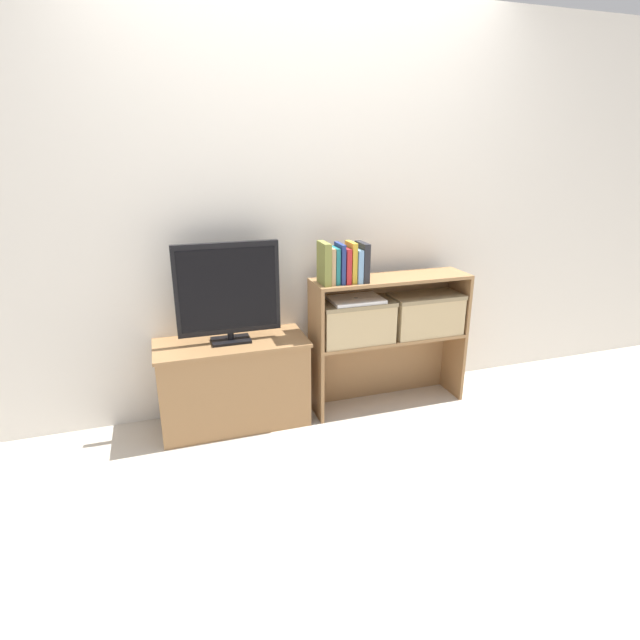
% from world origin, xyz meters
% --- Properties ---
extents(ground_plane, '(16.00, 16.00, 0.00)m').
position_xyz_m(ground_plane, '(0.00, 0.00, 0.00)').
color(ground_plane, '#BCB2A3').
extents(wall_back, '(10.00, 0.05, 2.40)m').
position_xyz_m(wall_back, '(0.00, 0.40, 1.20)').
color(wall_back, silver).
rests_on(wall_back, ground_plane).
extents(tv_stand, '(0.87, 0.38, 0.53)m').
position_xyz_m(tv_stand, '(-0.52, 0.18, 0.26)').
color(tv_stand, olive).
rests_on(tv_stand, ground_plane).
extents(tv, '(0.58, 0.14, 0.57)m').
position_xyz_m(tv, '(-0.52, 0.18, 0.83)').
color(tv, black).
rests_on(tv, tv_stand).
extents(bookshelf_lower_tier, '(0.98, 0.27, 0.46)m').
position_xyz_m(bookshelf_lower_tier, '(0.46, 0.19, 0.29)').
color(bookshelf_lower_tier, olive).
rests_on(bookshelf_lower_tier, ground_plane).
extents(bookshelf_upper_tier, '(0.98, 0.27, 0.38)m').
position_xyz_m(bookshelf_upper_tier, '(0.46, 0.19, 0.71)').
color(bookshelf_upper_tier, olive).
rests_on(bookshelf_upper_tier, bookshelf_lower_tier).
extents(book_olive, '(0.04, 0.15, 0.24)m').
position_xyz_m(book_olive, '(0.01, 0.10, 0.96)').
color(book_olive, olive).
rests_on(book_olive, bookshelf_upper_tier).
extents(book_tan, '(0.02, 0.14, 0.21)m').
position_xyz_m(book_tan, '(0.05, 0.10, 0.95)').
color(book_tan, tan).
rests_on(book_tan, bookshelf_upper_tier).
extents(book_teal, '(0.02, 0.13, 0.21)m').
position_xyz_m(book_teal, '(0.08, 0.10, 0.95)').
color(book_teal, '#1E7075').
rests_on(book_teal, bookshelf_upper_tier).
extents(book_navy, '(0.02, 0.14, 0.23)m').
position_xyz_m(book_navy, '(0.11, 0.10, 0.96)').
color(book_navy, navy).
rests_on(book_navy, bookshelf_upper_tier).
extents(book_crimson, '(0.03, 0.14, 0.20)m').
position_xyz_m(book_crimson, '(0.14, 0.10, 0.94)').
color(book_crimson, '#B22328').
rests_on(book_crimson, bookshelf_upper_tier).
extents(book_mustard, '(0.03, 0.13, 0.23)m').
position_xyz_m(book_mustard, '(0.18, 0.10, 0.96)').
color(book_mustard, gold).
rests_on(book_mustard, bookshelf_upper_tier).
extents(book_skyblue, '(0.03, 0.15, 0.19)m').
position_xyz_m(book_skyblue, '(0.21, 0.10, 0.94)').
color(book_skyblue, '#709ECC').
rests_on(book_skyblue, bookshelf_upper_tier).
extents(book_charcoal, '(0.04, 0.16, 0.23)m').
position_xyz_m(book_charcoal, '(0.25, 0.10, 0.96)').
color(book_charcoal, '#232328').
rests_on(book_charcoal, bookshelf_upper_tier).
extents(storage_basket_left, '(0.45, 0.24, 0.25)m').
position_xyz_m(storage_basket_left, '(0.22, 0.12, 0.60)').
color(storage_basket_left, tan).
rests_on(storage_basket_left, bookshelf_lower_tier).
extents(storage_basket_right, '(0.45, 0.24, 0.25)m').
position_xyz_m(storage_basket_right, '(0.69, 0.12, 0.60)').
color(storage_basket_right, tan).
rests_on(storage_basket_right, bookshelf_lower_tier).
extents(laptop, '(0.31, 0.22, 0.02)m').
position_xyz_m(laptop, '(0.22, 0.12, 0.73)').
color(laptop, white).
rests_on(laptop, storage_basket_left).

